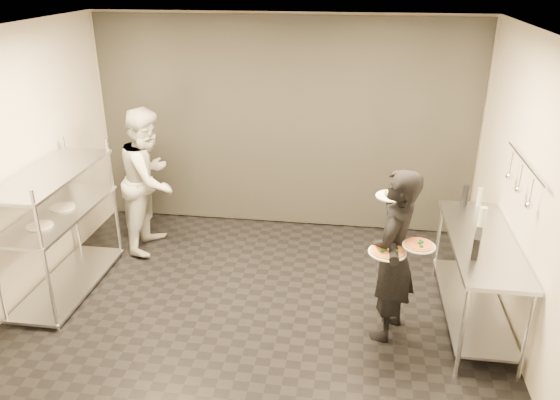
# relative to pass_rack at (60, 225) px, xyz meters

# --- Properties ---
(room_shell) EXTENTS (5.00, 4.00, 2.80)m
(room_shell) POSITION_rel_pass_rack_xyz_m (2.15, 1.18, 0.63)
(room_shell) COLOR black
(room_shell) RESTS_ON ground
(pass_rack) EXTENTS (0.60, 1.60, 1.50)m
(pass_rack) POSITION_rel_pass_rack_xyz_m (0.00, 0.00, 0.00)
(pass_rack) COLOR silver
(pass_rack) RESTS_ON ground
(prep_counter) EXTENTS (0.60, 1.80, 0.92)m
(prep_counter) POSITION_rel_pass_rack_xyz_m (4.33, 0.00, -0.14)
(prep_counter) COLOR silver
(prep_counter) RESTS_ON ground
(utensil_rail) EXTENTS (0.07, 1.20, 0.31)m
(utensil_rail) POSITION_rel_pass_rack_xyz_m (4.58, 0.00, 0.78)
(utensil_rail) COLOR silver
(utensil_rail) RESTS_ON room_shell
(waiter) EXTENTS (0.60, 0.72, 1.70)m
(waiter) POSITION_rel_pass_rack_xyz_m (3.48, -0.33, 0.08)
(waiter) COLOR black
(waiter) RESTS_ON ground
(chef) EXTENTS (0.71, 0.89, 1.79)m
(chef) POSITION_rel_pass_rack_xyz_m (0.60, 1.09, 0.13)
(chef) COLOR beige
(chef) RESTS_ON ground
(pizza_plate_near) EXTENTS (0.34, 0.34, 0.05)m
(pizza_plate_near) POSITION_rel_pass_rack_xyz_m (3.41, -0.53, 0.24)
(pizza_plate_near) COLOR silver
(pizza_plate_near) RESTS_ON waiter
(pizza_plate_far) EXTENTS (0.29, 0.29, 0.05)m
(pizza_plate_far) POSITION_rel_pass_rack_xyz_m (3.67, -0.54, 0.32)
(pizza_plate_far) COLOR silver
(pizza_plate_far) RESTS_ON waiter
(salad_plate) EXTENTS (0.29, 0.29, 0.07)m
(salad_plate) POSITION_rel_pass_rack_xyz_m (3.44, -0.06, 0.58)
(salad_plate) COLOR silver
(salad_plate) RESTS_ON waiter
(pos_monitor) EXTENTS (0.13, 0.28, 0.20)m
(pos_monitor) POSITION_rel_pass_rack_xyz_m (4.21, -0.30, 0.25)
(pos_monitor) COLOR black
(pos_monitor) RESTS_ON prep_counter
(bottle_green) EXTENTS (0.08, 0.08, 0.27)m
(bottle_green) POSITION_rel_pass_rack_xyz_m (4.33, 0.13, 0.29)
(bottle_green) COLOR #95A396
(bottle_green) RESTS_ON prep_counter
(bottle_clear) EXTENTS (0.06, 0.06, 0.20)m
(bottle_clear) POSITION_rel_pass_rack_xyz_m (4.44, 0.80, 0.25)
(bottle_clear) COLOR #95A396
(bottle_clear) RESTS_ON prep_counter
(bottle_dark) EXTENTS (0.07, 0.07, 0.22)m
(bottle_dark) POSITION_rel_pass_rack_xyz_m (4.28, 0.80, 0.26)
(bottle_dark) COLOR black
(bottle_dark) RESTS_ON prep_counter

